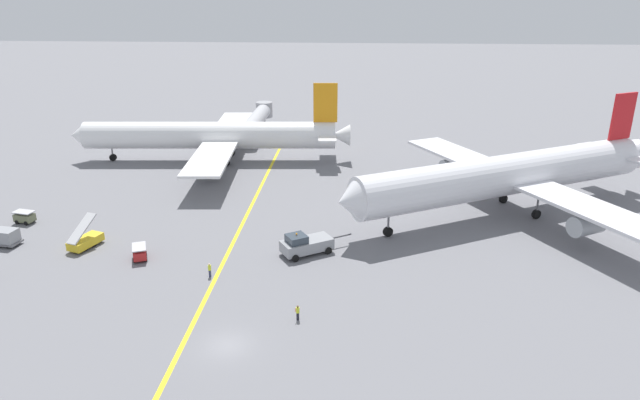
{
  "coord_description": "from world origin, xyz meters",
  "views": [
    {
      "loc": [
        11.36,
        -43.22,
        30.82
      ],
      "look_at": [
        6.69,
        27.69,
        4.0
      ],
      "focal_mm": 31.76,
      "sensor_mm": 36.0,
      "label": 1
    }
  ],
  "objects_px": {
    "gse_stair_truck_yellow": "(85,240)",
    "gse_baggage_cart_trailing": "(24,217)",
    "pushback_tug": "(305,244)",
    "ground_crew_wing_walker_right": "(298,312)",
    "airliner_at_gate_left": "(213,136)",
    "jet_bridge": "(258,117)",
    "gse_baggage_cart_near_cluster": "(140,253)",
    "airliner_being_pushed": "(508,175)",
    "ground_crew_ramp_agent_by_cones": "(210,270)",
    "gse_container_dolly_flat": "(6,237)"
  },
  "relations": [
    {
      "from": "gse_stair_truck_yellow",
      "to": "gse_baggage_cart_trailing",
      "type": "distance_m",
      "value": 14.01
    },
    {
      "from": "pushback_tug",
      "to": "ground_crew_wing_walker_right",
      "type": "relative_size",
      "value": 5.47
    },
    {
      "from": "airliner_at_gate_left",
      "to": "jet_bridge",
      "type": "bearing_deg",
      "value": 76.57
    },
    {
      "from": "gse_baggage_cart_trailing",
      "to": "ground_crew_wing_walker_right",
      "type": "bearing_deg",
      "value": -28.47
    },
    {
      "from": "pushback_tug",
      "to": "gse_baggage_cart_near_cluster",
      "type": "distance_m",
      "value": 20.0
    },
    {
      "from": "airliner_at_gate_left",
      "to": "airliner_being_pushed",
      "type": "bearing_deg",
      "value": -26.04
    },
    {
      "from": "airliner_being_pushed",
      "to": "gse_stair_truck_yellow",
      "type": "height_order",
      "value": "airliner_being_pushed"
    },
    {
      "from": "airliner_at_gate_left",
      "to": "gse_baggage_cart_near_cluster",
      "type": "distance_m",
      "value": 41.61
    },
    {
      "from": "gse_baggage_cart_near_cluster",
      "to": "ground_crew_wing_walker_right",
      "type": "relative_size",
      "value": 1.93
    },
    {
      "from": "gse_baggage_cart_near_cluster",
      "to": "gse_baggage_cart_trailing",
      "type": "relative_size",
      "value": 1.04
    },
    {
      "from": "pushback_tug",
      "to": "ground_crew_wing_walker_right",
      "type": "height_order",
      "value": "pushback_tug"
    },
    {
      "from": "ground_crew_ramp_agent_by_cones",
      "to": "ground_crew_wing_walker_right",
      "type": "distance_m",
      "value": 13.58
    },
    {
      "from": "gse_stair_truck_yellow",
      "to": "ground_crew_wing_walker_right",
      "type": "bearing_deg",
      "value": -27.47
    },
    {
      "from": "gse_container_dolly_flat",
      "to": "ground_crew_ramp_agent_by_cones",
      "type": "height_order",
      "value": "gse_container_dolly_flat"
    },
    {
      "from": "gse_baggage_cart_trailing",
      "to": "ground_crew_ramp_agent_by_cones",
      "type": "bearing_deg",
      "value": -24.93
    },
    {
      "from": "ground_crew_wing_walker_right",
      "to": "jet_bridge",
      "type": "distance_m",
      "value": 76.07
    },
    {
      "from": "gse_container_dolly_flat",
      "to": "ground_crew_ramp_agent_by_cones",
      "type": "bearing_deg",
      "value": -13.23
    },
    {
      "from": "airliner_being_pushed",
      "to": "gse_stair_truck_yellow",
      "type": "distance_m",
      "value": 57.48
    },
    {
      "from": "airliner_being_pushed",
      "to": "ground_crew_ramp_agent_by_cones",
      "type": "distance_m",
      "value": 43.78
    },
    {
      "from": "airliner_at_gate_left",
      "to": "gse_baggage_cart_near_cluster",
      "type": "relative_size",
      "value": 16.75
    },
    {
      "from": "pushback_tug",
      "to": "jet_bridge",
      "type": "relative_size",
      "value": 0.39
    },
    {
      "from": "airliner_at_gate_left",
      "to": "gse_stair_truck_yellow",
      "type": "bearing_deg",
      "value": -100.37
    },
    {
      "from": "pushback_tug",
      "to": "gse_stair_truck_yellow",
      "type": "height_order",
      "value": "gse_stair_truck_yellow"
    },
    {
      "from": "airliner_being_pushed",
      "to": "gse_container_dolly_flat",
      "type": "relative_size",
      "value": 14.0
    },
    {
      "from": "gse_container_dolly_flat",
      "to": "ground_crew_ramp_agent_by_cones",
      "type": "distance_m",
      "value": 28.59
    },
    {
      "from": "gse_container_dolly_flat",
      "to": "gse_baggage_cart_trailing",
      "type": "height_order",
      "value": "gse_container_dolly_flat"
    },
    {
      "from": "gse_container_dolly_flat",
      "to": "jet_bridge",
      "type": "xyz_separation_m",
      "value": [
        22.33,
        59.52,
        2.66
      ]
    },
    {
      "from": "ground_crew_ramp_agent_by_cones",
      "to": "airliner_being_pushed",
      "type": "bearing_deg",
      "value": 29.89
    },
    {
      "from": "ground_crew_wing_walker_right",
      "to": "gse_stair_truck_yellow",
      "type": "bearing_deg",
      "value": 152.53
    },
    {
      "from": "airliner_being_pushed",
      "to": "gse_stair_truck_yellow",
      "type": "bearing_deg",
      "value": -164.73
    },
    {
      "from": "pushback_tug",
      "to": "gse_baggage_cart_trailing",
      "type": "height_order",
      "value": "pushback_tug"
    },
    {
      "from": "gse_baggage_cart_near_cluster",
      "to": "ground_crew_ramp_agent_by_cones",
      "type": "distance_m",
      "value": 10.25
    },
    {
      "from": "airliner_at_gate_left",
      "to": "gse_stair_truck_yellow",
      "type": "distance_m",
      "value": 39.46
    },
    {
      "from": "ground_crew_wing_walker_right",
      "to": "jet_bridge",
      "type": "relative_size",
      "value": 0.07
    },
    {
      "from": "airliner_at_gate_left",
      "to": "gse_container_dolly_flat",
      "type": "xyz_separation_m",
      "value": [
        -17.35,
        -38.68,
        -3.64
      ]
    },
    {
      "from": "pushback_tug",
      "to": "gse_baggage_cart_trailing",
      "type": "xyz_separation_m",
      "value": [
        -39.86,
        7.12,
        -0.43
      ]
    },
    {
      "from": "ground_crew_ramp_agent_by_cones",
      "to": "pushback_tug",
      "type": "bearing_deg",
      "value": 32.85
    },
    {
      "from": "jet_bridge",
      "to": "gse_baggage_cart_trailing",
      "type": "bearing_deg",
      "value": -114.73
    },
    {
      "from": "gse_baggage_cart_trailing",
      "to": "jet_bridge",
      "type": "relative_size",
      "value": 0.13
    },
    {
      "from": "ground_crew_ramp_agent_by_cones",
      "to": "jet_bridge",
      "type": "height_order",
      "value": "jet_bridge"
    },
    {
      "from": "gse_container_dolly_flat",
      "to": "jet_bridge",
      "type": "relative_size",
      "value": 0.15
    },
    {
      "from": "gse_baggage_cart_trailing",
      "to": "ground_crew_wing_walker_right",
      "type": "distance_m",
      "value": 45.99
    },
    {
      "from": "airliner_at_gate_left",
      "to": "gse_baggage_cart_trailing",
      "type": "distance_m",
      "value": 37.03
    },
    {
      "from": "gse_stair_truck_yellow",
      "to": "jet_bridge",
      "type": "distance_m",
      "value": 60.75
    },
    {
      "from": "ground_crew_ramp_agent_by_cones",
      "to": "gse_baggage_cart_trailing",
      "type": "bearing_deg",
      "value": 155.07
    },
    {
      "from": "gse_baggage_cart_trailing",
      "to": "ground_crew_ramp_agent_by_cones",
      "type": "relative_size",
      "value": 1.77
    },
    {
      "from": "airliner_being_pushed",
      "to": "gse_baggage_cart_trailing",
      "type": "bearing_deg",
      "value": -173.29
    },
    {
      "from": "airliner_at_gate_left",
      "to": "airliner_being_pushed",
      "type": "xyz_separation_m",
      "value": [
        48.19,
        -23.54,
        0.99
      ]
    },
    {
      "from": "pushback_tug",
      "to": "ground_crew_wing_walker_right",
      "type": "distance_m",
      "value": 14.82
    },
    {
      "from": "airliner_being_pushed",
      "to": "gse_baggage_cart_near_cluster",
      "type": "distance_m",
      "value": 50.74
    }
  ]
}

